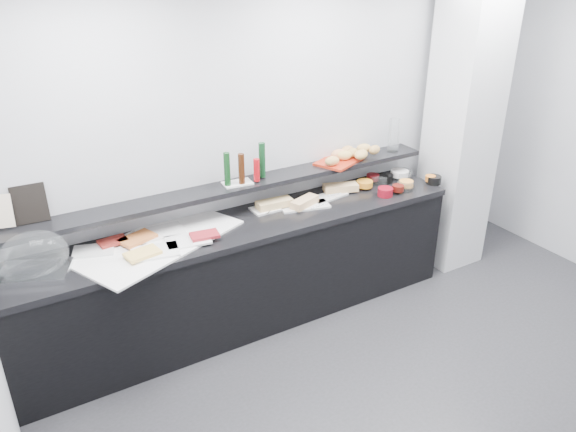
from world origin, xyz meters
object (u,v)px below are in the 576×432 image
condiment_tray (237,183)px  carafe (394,136)px  sandwich_plate_mid (305,206)px  cloche_base (35,273)px  bread_tray (339,161)px  framed_print (30,204)px

condiment_tray → carafe: size_ratio=0.75×
sandwich_plate_mid → carafe: size_ratio=1.33×
carafe → condiment_tray: bearing=179.1°
cloche_base → condiment_tray: bearing=29.6°
sandwich_plate_mid → bread_tray: (0.44, 0.17, 0.25)m
bread_tray → framed_print: bearing=153.9°
cloche_base → carafe: carafe is taller
condiment_tray → bread_tray: size_ratio=0.57×
bread_tray → carafe: bearing=-26.0°
cloche_base → bread_tray: 2.52m
cloche_base → bread_tray: bread_tray is taller
condiment_tray → bread_tray: bearing=4.9°
framed_print → bread_tray: size_ratio=0.66×
sandwich_plate_mid → bread_tray: size_ratio=1.01×
framed_print → bread_tray: 2.43m
bread_tray → sandwich_plate_mid: bearing=176.8°
bread_tray → condiment_tray: bearing=156.2°
sandwich_plate_mid → condiment_tray: size_ratio=1.78×
framed_print → condiment_tray: (1.46, -0.10, -0.12)m
framed_print → carafe: carafe is taller
framed_print → bread_tray: bearing=1.0°
sandwich_plate_mid → carafe: (1.02, 0.14, 0.39)m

